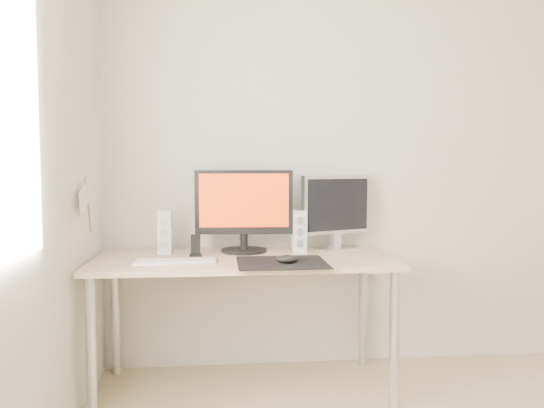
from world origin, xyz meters
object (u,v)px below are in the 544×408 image
speaker_right (299,231)px  phone_dock (196,249)px  desk (244,271)px  speaker_left (165,232)px  mouse (287,259)px  keyboard (176,262)px  second_monitor (336,209)px  main_monitor (244,208)px

speaker_right → phone_dock: (-0.58, -0.08, -0.08)m
speaker_right → desk: bearing=-157.3°
speaker_right → speaker_left: bearing=178.2°
mouse → keyboard: size_ratio=0.27×
second_monitor → speaker_left: (-0.98, -0.05, -0.12)m
main_monitor → phone_dock: size_ratio=4.65×
desk → speaker_right: bearing=22.7°
mouse → desk: bearing=132.3°
main_monitor → keyboard: size_ratio=1.30×
desk → phone_dock: bearing=168.0°
keyboard → speaker_left: bearing=105.7°
speaker_left → keyboard: (0.09, -0.31, -0.11)m
second_monitor → speaker_left: 0.99m
mouse → desk: 0.32m
desk → keyboard: size_ratio=3.76×
main_monitor → phone_dock: 0.36m
desk → second_monitor: 0.67m
desk → phone_dock: 0.29m
phone_dock → desk: bearing=-12.0°
second_monitor → phone_dock: (-0.81, -0.15, -0.20)m
phone_dock → mouse: bearing=-31.0°
mouse → phone_dock: phone_dock is taller
mouse → speaker_left: (-0.64, 0.38, 0.10)m
speaker_left → phone_dock: size_ratio=2.01×
mouse → speaker_right: (0.12, 0.36, 0.10)m
mouse → desk: mouse is taller
desk → main_monitor: size_ratio=2.90×
main_monitor → keyboard: 0.53m
main_monitor → phone_dock: bearing=-159.0°
mouse → main_monitor: size_ratio=0.21×
speaker_right → keyboard: speaker_right is taller
mouse → speaker_right: bearing=71.9°
speaker_right → keyboard: 0.73m
speaker_right → phone_dock: bearing=-172.3°
main_monitor → keyboard: bearing=-139.4°
speaker_left → speaker_right: same height
main_monitor → phone_dock: (-0.27, -0.10, -0.22)m
desk → keyboard: (-0.35, -0.15, 0.09)m
main_monitor → keyboard: main_monitor is taller
desk → speaker_left: speaker_left is taller
second_monitor → speaker_left: second_monitor is taller
second_monitor → keyboard: bearing=-158.6°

